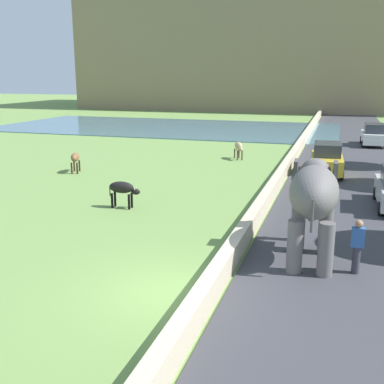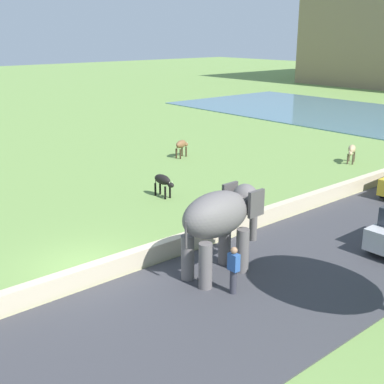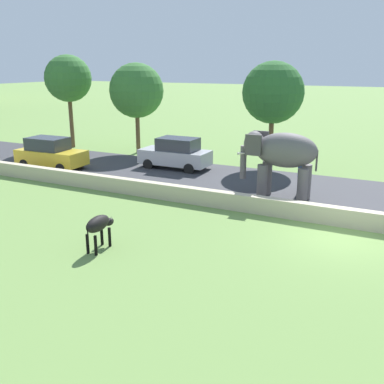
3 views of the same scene
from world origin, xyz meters
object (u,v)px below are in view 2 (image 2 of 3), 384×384
object	(u,v)px
cow_tan	(352,150)
cow_black	(163,181)
person_beside_elephant	(234,270)
elephant	(221,218)
cow_brown	(182,145)

from	to	relation	value
cow_tan	cow_black	distance (m)	13.33
person_beside_elephant	cow_black	bearing A→B (deg)	155.14
person_beside_elephant	cow_tan	xyz separation A→B (m)	(-7.08, 17.44, -0.04)
person_beside_elephant	cow_tan	bearing A→B (deg)	112.09
elephant	person_beside_elephant	bearing A→B (deg)	-26.86
elephant	cow_brown	xyz separation A→B (m)	(-13.88, 9.63, -1.20)
cow_tan	cow_brown	bearing A→B (deg)	-138.54
cow_tan	elephant	bearing A→B (deg)	-70.98
cow_tan	cow_brown	xyz separation A→B (m)	(-8.10, -7.15, 0.00)
person_beside_elephant	cow_black	size ratio (longest dim) A/B	1.17
person_beside_elephant	cow_brown	size ratio (longest dim) A/B	1.15
cow_tan	cow_brown	world-z (taller)	same
cow_black	cow_brown	bearing A→B (deg)	134.57
cow_brown	cow_black	size ratio (longest dim) A/B	1.01
cow_tan	cow_black	bearing A→B (deg)	-99.47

